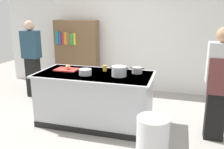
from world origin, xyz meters
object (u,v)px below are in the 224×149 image
object	(u,v)px
sauce_pan	(137,70)
person_chef	(219,82)
trash_bin	(152,139)
person_guest	(32,57)
bookshelf	(77,54)
mixing_bowl	(85,72)
juice_cup	(105,68)
onion	(68,67)
stock_pot	(119,71)

from	to	relation	value
sauce_pan	person_chef	world-z (taller)	person_chef
trash_bin	person_chef	size ratio (longest dim) A/B	0.36
person_guest	bookshelf	bearing A→B (deg)	157.95
mixing_bowl	juice_cup	world-z (taller)	juice_cup
sauce_pan	bookshelf	world-z (taller)	bookshelf
person_chef	person_guest	size ratio (longest dim) A/B	1.00
sauce_pan	person_guest	xyz separation A→B (m)	(-2.51, 0.68, -0.04)
mixing_bowl	juice_cup	size ratio (longest dim) A/B	2.10
onion	person_chef	bearing A→B (deg)	-1.99
trash_bin	person_guest	xyz separation A→B (m)	(-2.92, 1.74, 0.60)
mixing_bowl	person_chef	size ratio (longest dim) A/B	0.12
onion	stock_pot	xyz separation A→B (m)	(0.97, -0.12, 0.02)
bookshelf	person_chef	bearing A→B (deg)	-30.45
juice_cup	person_guest	bearing A→B (deg)	160.63
person_guest	person_chef	bearing A→B (deg)	91.70
sauce_pan	bookshelf	xyz separation A→B (m)	(-1.82, 1.58, -0.10)
juice_cup	bookshelf	xyz separation A→B (m)	(-1.25, 1.58, -0.10)
person_chef	bookshelf	size ratio (longest dim) A/B	1.01
mixing_bowl	stock_pot	bearing A→B (deg)	8.50
person_chef	juice_cup	bearing A→B (deg)	78.50
onion	person_chef	world-z (taller)	person_chef
trash_bin	person_chef	distance (m)	1.33
bookshelf	stock_pot	bearing A→B (deg)	-49.52
mixing_bowl	trash_bin	size ratio (longest dim) A/B	0.34
person_chef	bookshelf	distance (m)	3.57
sauce_pan	person_guest	world-z (taller)	person_guest
sauce_pan	juice_cup	world-z (taller)	sauce_pan
onion	juice_cup	world-z (taller)	onion
onion	mixing_bowl	xyz separation A→B (m)	(0.41, -0.20, -0.01)
onion	bookshelf	size ratio (longest dim) A/B	0.05
person_chef	stock_pot	bearing A→B (deg)	86.66
stock_pot	sauce_pan	size ratio (longest dim) A/B	1.28
stock_pot	bookshelf	world-z (taller)	bookshelf
sauce_pan	stock_pot	bearing A→B (deg)	-134.14
juice_cup	person_guest	distance (m)	2.05
mixing_bowl	juice_cup	distance (m)	0.41
onion	person_guest	xyz separation A→B (m)	(-1.29, 0.82, -0.05)
stock_pot	onion	bearing A→B (deg)	173.12
sauce_pan	mixing_bowl	bearing A→B (deg)	-157.14
trash_bin	sauce_pan	bearing A→B (deg)	111.37
juice_cup	person_chef	bearing A→B (deg)	-6.99
sauce_pan	person_guest	size ratio (longest dim) A/B	0.14
person_chef	bookshelf	bearing A→B (deg)	55.04
mixing_bowl	person_guest	world-z (taller)	person_guest
stock_pot	juice_cup	size ratio (longest dim) A/B	3.10
stock_pot	person_guest	distance (m)	2.44
stock_pot	mixing_bowl	world-z (taller)	stock_pot
person_guest	trash_bin	bearing A→B (deg)	74.40
onion	stock_pot	bearing A→B (deg)	-6.88
sauce_pan	person_chef	xyz separation A→B (m)	(1.26, -0.22, -0.04)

